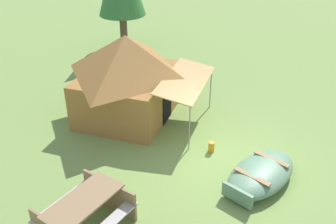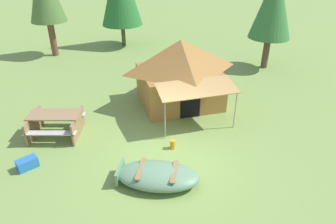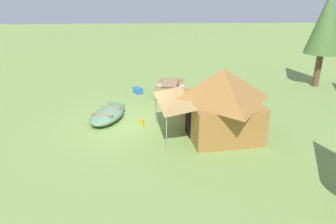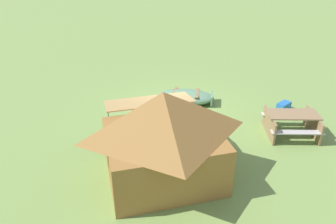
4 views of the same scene
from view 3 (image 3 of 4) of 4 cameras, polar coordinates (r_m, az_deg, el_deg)
ground_plane at (r=13.15m, az=-7.02°, el=-2.28°), size 80.00×80.00×0.00m
beached_rowboat at (r=13.64m, az=-11.13°, el=-0.51°), size 2.52×1.80×0.47m
canvas_cabin_tent at (r=12.01m, az=9.68°, el=2.13°), size 3.56×4.16×2.60m
picnic_table at (r=16.33m, az=0.39°, el=4.56°), size 1.87×1.70×0.79m
cooler_box at (r=16.97m, az=-5.56°, el=3.96°), size 0.65×0.58×0.31m
fuel_can at (r=12.91m, az=-4.82°, el=-1.95°), size 0.24×0.24×0.29m
pine_tree_back_left at (r=19.52m, az=27.13°, el=14.41°), size 1.90×1.90×5.35m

